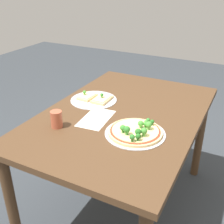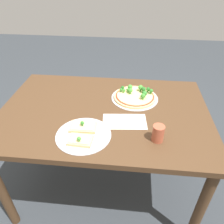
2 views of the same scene
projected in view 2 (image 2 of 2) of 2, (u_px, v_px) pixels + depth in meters
ground_plane at (106, 182)px, 1.86m from camera, size 8.00×8.00×0.00m
dining_table at (104, 121)px, 1.47m from camera, size 1.35×0.90×0.76m
pizza_tray_whole at (135, 96)px, 1.52m from camera, size 0.32×0.32×0.07m
pizza_tray_slice at (83, 133)px, 1.21m from camera, size 0.31×0.31×0.05m
drinking_cup at (158, 133)px, 1.15m from camera, size 0.06×0.06×0.10m
paper_menu at (124, 121)px, 1.31m from camera, size 0.27×0.17×0.00m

